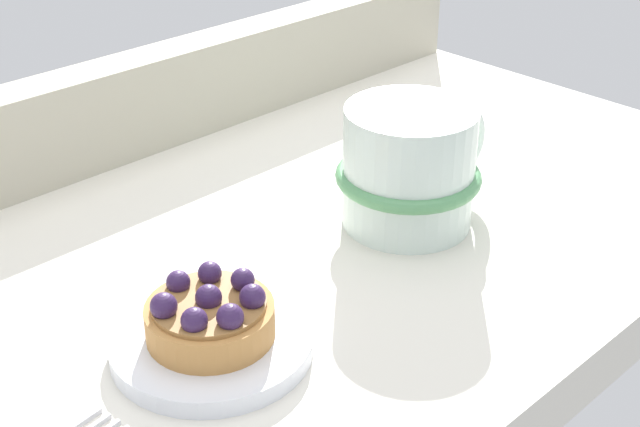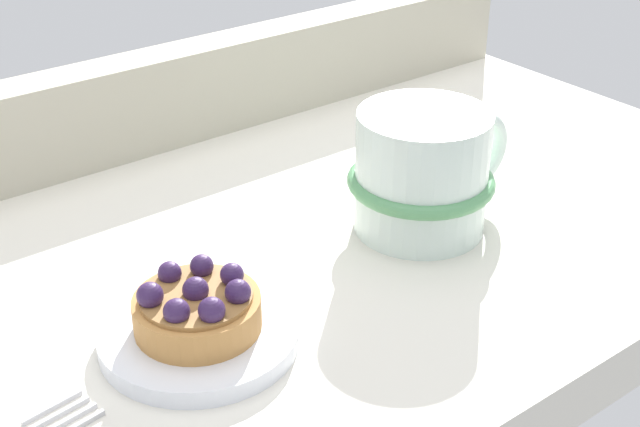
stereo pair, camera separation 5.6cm
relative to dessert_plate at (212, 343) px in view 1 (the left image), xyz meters
The scene contains 5 objects.
ground_plane 10.00cm from the dessert_plate, 40.93° to the left, with size 86.51×43.61×4.08cm, color silver.
window_rail_back 27.34cm from the dessert_plate, 74.39° to the left, with size 84.78×4.01×7.81cm, color #B2AD99.
dessert_plate is the anchor object (origin of this frame).
raspberry_tart 1.99cm from the dessert_plate, 105.48° to the right, with size 7.34×7.34×3.46cm.
coffee_mug 20.02cm from the dessert_plate, ahead, with size 13.60×10.30×8.73cm.
Camera 1 is at (-31.48, -40.09, 32.01)cm, focal length 50.27 mm.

